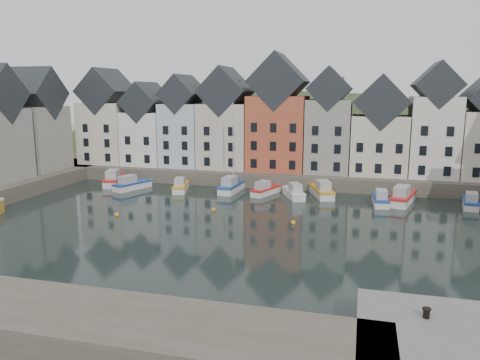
% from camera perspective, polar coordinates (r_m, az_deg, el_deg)
% --- Properties ---
extents(ground, '(260.00, 260.00, 0.00)m').
position_cam_1_polar(ground, '(47.43, -1.62, -6.50)').
color(ground, black).
rests_on(ground, ground).
extents(far_quay, '(90.00, 16.00, 2.00)m').
position_cam_1_polar(far_quay, '(75.67, 4.80, 0.84)').
color(far_quay, '#4C483A').
rests_on(far_quay, ground).
extents(hillside, '(153.60, 70.40, 64.00)m').
position_cam_1_polar(hillside, '(105.25, 7.15, -6.96)').
color(hillside, '#2A381C').
rests_on(hillside, ground).
extents(far_terrace, '(72.37, 8.16, 17.78)m').
position_cam_1_polar(far_terrace, '(72.23, 7.15, 6.61)').
color(far_terrace, beige).
rests_on(far_terrace, far_quay).
extents(left_terrace, '(7.65, 17.00, 15.69)m').
position_cam_1_polar(left_terrace, '(75.18, -25.91, 5.77)').
color(left_terrace, gray).
rests_on(left_terrace, left_quay).
extents(mooring_buoys, '(20.50, 5.50, 0.50)m').
position_cam_1_polar(mooring_buoys, '(53.44, -4.13, -4.35)').
color(mooring_buoys, orange).
rests_on(mooring_buoys, ground).
extents(boat_a, '(4.05, 7.23, 2.65)m').
position_cam_1_polar(boat_a, '(73.54, -15.09, 0.04)').
color(boat_a, silver).
rests_on(boat_a, ground).
extents(boat_b, '(3.93, 6.38, 2.34)m').
position_cam_1_polar(boat_b, '(69.58, -13.09, -0.55)').
color(boat_b, silver).
rests_on(boat_b, ground).
extents(boat_c, '(3.18, 6.01, 2.21)m').
position_cam_1_polar(boat_c, '(67.25, -7.25, -0.78)').
color(boat_c, silver).
rests_on(boat_c, ground).
extents(boat_d, '(2.49, 6.75, 12.68)m').
position_cam_1_polar(boat_d, '(66.11, -1.07, -0.75)').
color(boat_d, silver).
rests_on(boat_d, ground).
extents(boat_e, '(3.55, 5.90, 2.17)m').
position_cam_1_polar(boat_e, '(64.52, 3.10, -1.22)').
color(boat_e, silver).
rests_on(boat_e, ground).
extents(boat_f, '(3.95, 6.11, 2.25)m').
position_cam_1_polar(boat_f, '(63.04, 6.60, -1.54)').
color(boat_f, silver).
rests_on(boat_f, ground).
extents(boat_g, '(4.15, 6.94, 2.55)m').
position_cam_1_polar(boat_g, '(64.18, 9.94, -1.33)').
color(boat_g, silver).
rests_on(boat_g, ground).
extents(boat_h, '(2.09, 5.87, 2.22)m').
position_cam_1_polar(boat_h, '(61.43, 16.76, -2.28)').
color(boat_h, silver).
rests_on(boat_h, ground).
extents(boat_i, '(3.93, 7.30, 2.68)m').
position_cam_1_polar(boat_i, '(62.69, 19.21, -2.04)').
color(boat_i, silver).
rests_on(boat_i, ground).
extents(boat_j, '(2.59, 5.83, 2.16)m').
position_cam_1_polar(boat_j, '(64.06, 26.31, -2.44)').
color(boat_j, silver).
rests_on(boat_j, ground).
extents(mooring_bollard, '(0.48, 0.48, 0.56)m').
position_cam_1_polar(mooring_bollard, '(28.26, 21.78, -14.78)').
color(mooring_bollard, black).
rests_on(mooring_bollard, near_quay).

